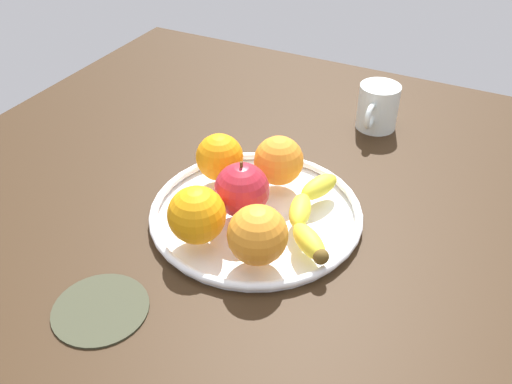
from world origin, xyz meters
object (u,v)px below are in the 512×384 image
object	(u,v)px
fruit_bowl	(256,213)
ambient_mug	(378,107)
orange_back_left	(197,215)
ambient_coaster	(100,308)
orange_front_right	(282,161)
orange_center	(220,157)
orange_front_left	(258,235)
apple	(242,190)
banana	(310,213)

from	to	relation	value
fruit_bowl	ambient_mug	distance (cm)	34.94
orange_back_left	ambient_coaster	size ratio (longest dim) A/B	0.67
orange_front_right	orange_back_left	bearing A→B (deg)	-15.40
orange_center	ambient_mug	size ratio (longest dim) A/B	0.68
orange_front_left	orange_front_right	world-z (taller)	orange_front_left
apple	ambient_coaster	size ratio (longest dim) A/B	0.73
apple	ambient_coaster	world-z (taller)	apple
orange_front_left	orange_back_left	distance (cm)	9.08
orange_center	apple	bearing A→B (deg)	48.90
ambient_coaster	fruit_bowl	bearing A→B (deg)	159.76
orange_front_right	orange_back_left	distance (cm)	17.66
ambient_coaster	apple	bearing A→B (deg)	161.62
apple	ambient_mug	bearing A→B (deg)	165.42
apple	orange_back_left	size ratio (longest dim) A/B	1.10
orange_center	orange_back_left	size ratio (longest dim) A/B	0.93
fruit_bowl	apple	distance (cm)	5.31
fruit_bowl	orange_back_left	size ratio (longest dim) A/B	3.95
fruit_bowl	ambient_coaster	world-z (taller)	fruit_bowl
ambient_mug	ambient_coaster	distance (cm)	60.99
orange_center	ambient_mug	distance (cm)	33.56
orange_center	ambient_coaster	distance (cm)	29.73
fruit_bowl	ambient_mug	world-z (taller)	ambient_mug
banana	orange_front_left	bearing A→B (deg)	-33.62
fruit_bowl	orange_front_left	world-z (taller)	orange_front_left
orange_front_right	ambient_coaster	distance (cm)	34.12
orange_front_left	ambient_mug	distance (cm)	43.29
orange_front_left	fruit_bowl	bearing A→B (deg)	-152.18
fruit_bowl	apple	world-z (taller)	apple
ambient_coaster	orange_center	bearing A→B (deg)	179.22
fruit_bowl	banana	xyz separation A→B (cm)	(-0.68, 8.18, 2.41)
apple	orange_front_right	distance (cm)	9.55
orange_front_right	ambient_coaster	bearing A→B (deg)	-16.48
fruit_bowl	banana	size ratio (longest dim) A/B	1.61
orange_back_left	ambient_coaster	bearing A→B (deg)	-17.67
orange_front_left	orange_center	bearing A→B (deg)	-135.83
banana	apple	world-z (taller)	apple
orange_front_left	orange_back_left	bearing A→B (deg)	-89.82
apple	orange_front_left	xyz separation A→B (cm)	(7.64, 6.32, 0.01)
banana	apple	distance (cm)	10.19
orange_back_left	ambient_coaster	xyz separation A→B (cm)	(15.29, -4.87, -5.48)
orange_front_right	ambient_mug	world-z (taller)	orange_front_right
orange_front_left	ambient_mug	world-z (taller)	orange_front_left
fruit_bowl	orange_center	distance (cm)	10.86
fruit_bowl	ambient_coaster	distance (cm)	26.21
apple	orange_front_left	distance (cm)	9.91
fruit_bowl	banana	distance (cm)	8.56
ambient_mug	orange_front_left	bearing A→B (deg)	-3.87
orange_center	ambient_coaster	bearing A→B (deg)	-0.78
orange_center	orange_back_left	world-z (taller)	orange_back_left
banana	orange_front_left	xyz separation A→B (cm)	(9.94, -3.30, 2.46)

